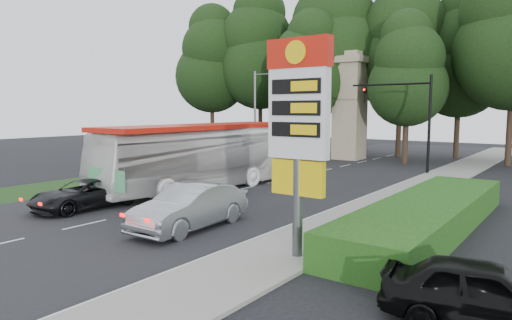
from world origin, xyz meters
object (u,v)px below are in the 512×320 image
Objects in this scene: gas_station_pylon at (298,118)px; monument at (350,105)px; sedan_silver at (190,207)px; traffic_signal_mast at (411,110)px; streetlight_signs at (257,113)px; parked_car_black at (484,294)px; transit_bus at (203,157)px; suv_charcoal at (83,195)px.

monument is at bearing 111.80° from gas_station_pylon.
sedan_silver is at bearing -77.85° from monument.
gas_station_pylon is 30.17m from monument.
traffic_signal_mast is 12.83m from streetlight_signs.
parked_car_black is (9.13, -23.50, -3.93)m from traffic_signal_mast.
gas_station_pylon reaches higher than transit_bus.
sedan_silver is 11.14m from parked_car_black.
gas_station_pylon is at bearing -68.20° from monument.
transit_bus is at bearing 126.57° from sedan_silver.
monument is 1.86× the size of sedan_silver.
transit_bus is (5.01, -12.27, -2.52)m from streetlight_signs.
transit_bus is 7.62m from suv_charcoal.
gas_station_pylon is 25.74m from streetlight_signs.
monument is 2.02× the size of suv_charcoal.
suv_charcoal is (-8.48, -21.74, -3.98)m from traffic_signal_mast.
monument is at bearing 58.03° from streetlight_signs.
sedan_silver is (-5.31, 0.66, -3.56)m from gas_station_pylon.
traffic_signal_mast is 1.65× the size of parked_car_black.
transit_bus reaches higher than sedan_silver.
monument is at bearing 19.78° from parked_car_black.
streetlight_signs reaches higher than suv_charcoal.
sedan_silver is at bearing 68.93° from parked_car_black.
traffic_signal_mast reaches higher than transit_bus.
traffic_signal_mast is at bearing 11.33° from parked_car_black.
gas_station_pylon is 1.38× the size of suv_charcoal.
sedan_silver reaches higher than parked_car_black.
streetlight_signs is 22.48m from sedan_silver.
streetlight_signs is at bearing 128.96° from gas_station_pylon.
monument is 0.73× the size of transit_bus.
gas_station_pylon is 12.58m from suv_charcoal.
transit_bus is at bearing -67.80° from streetlight_signs.
transit_bus is (-7.66, -14.26, -2.75)m from traffic_signal_mast.
gas_station_pylon reaches higher than suv_charcoal.
gas_station_pylon is 22.29m from traffic_signal_mast.
transit_bus is (0.02, -20.26, -3.18)m from monument.
suv_charcoal is at bearing 74.39° from parked_car_black.
traffic_signal_mast is at bearing -38.00° from monument.
gas_station_pylon is at bearing 65.19° from parked_car_black.
monument reaches higher than transit_bus.
traffic_signal_mast is 0.52× the size of transit_bus.
parked_car_black is at bearing -68.77° from traffic_signal_mast.
transit_bus is at bearing -89.94° from monument.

